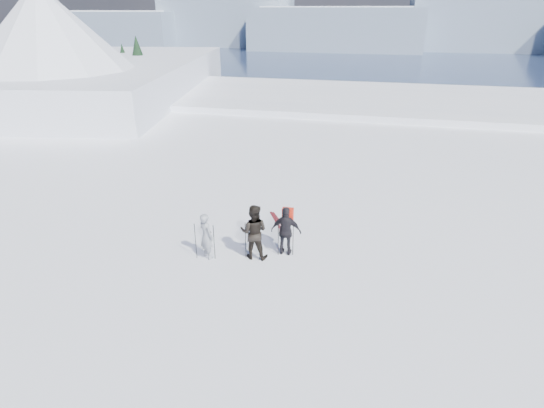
{
  "coord_description": "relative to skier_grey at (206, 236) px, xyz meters",
  "views": [
    {
      "loc": [
        0.93,
        -9.3,
        7.62
      ],
      "look_at": [
        -1.95,
        3.0,
        1.76
      ],
      "focal_mm": 28.0,
      "sensor_mm": 36.0,
      "label": 1
    }
  ],
  "objects": [
    {
      "name": "near_ridge",
      "position": [
        -22.6,
        27.27,
        -4.29
      ],
      "size": [
        31.37,
        35.68,
        25.62
      ],
      "color": "white",
      "rests_on": "ground"
    },
    {
      "name": "lake_basin",
      "position": [
        3.96,
        27.92,
        -7.31
      ],
      "size": [
        820.0,
        820.0,
        71.62
      ],
      "color": "white",
      "rests_on": "ground"
    },
    {
      "name": "skier_pack",
      "position": [
        2.51,
        0.81,
        0.06
      ],
      "size": [
        1.02,
        0.43,
        1.73
      ],
      "primitive_type": "imported",
      "rotation": [
        0.0,
        0.0,
        3.15
      ],
      "color": "black",
      "rests_on": "ground"
    },
    {
      "name": "skier_grey",
      "position": [
        0.0,
        0.0,
        0.0
      ],
      "size": [
        0.7,
        0.66,
        1.62
      ],
      "primitive_type": "imported",
      "rotation": [
        0.0,
        0.0,
        2.52
      ],
      "color": "gray",
      "rests_on": "ground"
    },
    {
      "name": "backpack",
      "position": [
        2.51,
        1.06,
        1.19
      ],
      "size": [
        0.37,
        0.21,
        0.52
      ],
      "primitive_type": "cube",
      "rotation": [
        0.0,
        0.0,
        3.15
      ],
      "color": "red",
      "rests_on": "skier_pack"
    },
    {
      "name": "far_mountain_range",
      "position": [
        33.56,
        452.71,
        -8.0
      ],
      "size": [
        770.0,
        110.0,
        53.0
      ],
      "color": "slate",
      "rests_on": "ground"
    },
    {
      "name": "ski_poles",
      "position": [
        1.32,
        0.3,
        -0.17
      ],
      "size": [
        3.11,
        0.95,
        1.31
      ],
      "color": "black",
      "rests_on": "ground"
    },
    {
      "name": "skier_dark",
      "position": [
        1.52,
        0.37,
        0.15
      ],
      "size": [
        0.97,
        0.77,
        1.91
      ],
      "primitive_type": "imported",
      "rotation": [
        0.0,
        0.0,
        3.2
      ],
      "color": "black",
      "rests_on": "ground"
    },
    {
      "name": "skis_loose",
      "position": [
        1.74,
        3.07,
        -0.79
      ],
      "size": [
        1.06,
        1.54,
        0.03
      ],
      "color": "black",
      "rests_on": "ground"
    }
  ]
}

